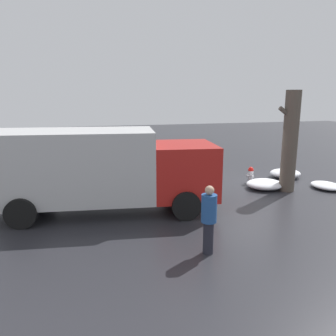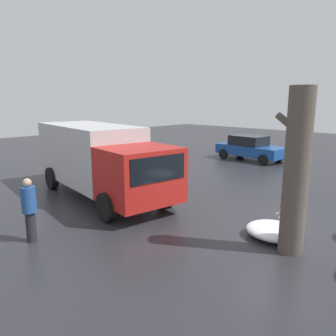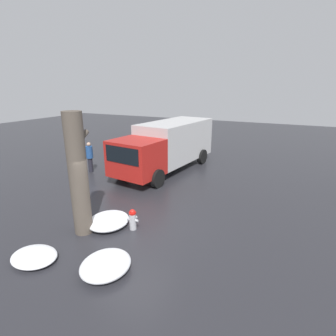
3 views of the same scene
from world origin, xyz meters
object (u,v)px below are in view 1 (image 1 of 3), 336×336
(delivery_truck, at_px, (99,167))
(pedestrian, at_px, (209,217))
(fire_hydrant, at_px, (250,175))
(tree_trunk, at_px, (290,141))
(parked_car, at_px, (89,143))

(delivery_truck, distance_m, pedestrian, 4.41)
(fire_hydrant, distance_m, pedestrian, 7.02)
(tree_trunk, bearing_deg, delivery_truck, 3.67)
(fire_hydrant, bearing_deg, delivery_truck, 16.90)
(tree_trunk, distance_m, delivery_truck, 7.43)
(fire_hydrant, height_order, pedestrian, pedestrian)
(delivery_truck, xyz_separation_m, pedestrian, (-2.31, 3.72, -0.56))
(delivery_truck, bearing_deg, tree_trunk, 101.03)
(fire_hydrant, xyz_separation_m, delivery_truck, (6.55, 1.86, 1.11))
(delivery_truck, bearing_deg, pedestrian, 39.22)
(tree_trunk, xyz_separation_m, parked_car, (7.35, -10.50, -1.24))
(fire_hydrant, bearing_deg, pedestrian, 53.83)
(fire_hydrant, relative_size, parked_car, 0.17)
(tree_trunk, distance_m, parked_car, 12.88)
(delivery_truck, relative_size, pedestrian, 4.41)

